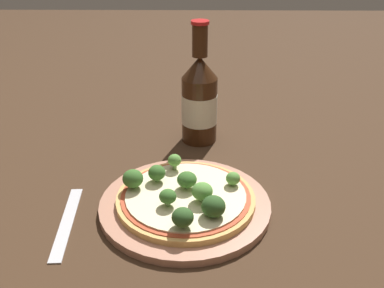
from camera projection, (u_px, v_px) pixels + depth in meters
The scene contains 14 objects.
ground_plane at pixel (178, 208), 0.69m from camera, with size 3.00×3.00×0.00m, color #3D2819.
plate at pixel (185, 203), 0.69m from camera, with size 0.26×0.26×0.01m.
pizza at pixel (186, 196), 0.68m from camera, with size 0.21×0.21×0.01m.
broccoli_floret_0 at pixel (133, 179), 0.68m from camera, with size 0.03×0.03×0.03m.
broccoli_floret_1 at pixel (213, 206), 0.62m from camera, with size 0.03×0.03×0.03m.
broccoli_floret_2 at pixel (175, 161), 0.73m from camera, with size 0.02×0.02×0.03m.
broccoli_floret_3 at pixel (202, 191), 0.65m from camera, with size 0.03×0.03×0.03m.
broccoli_floret_4 at pixel (187, 180), 0.68m from camera, with size 0.03×0.03×0.03m.
broccoli_floret_5 at pixel (183, 217), 0.60m from camera, with size 0.03×0.03×0.03m.
broccoli_floret_6 at pixel (168, 197), 0.64m from camera, with size 0.03×0.03×0.03m.
broccoli_floret_7 at pixel (233, 178), 0.69m from camera, with size 0.02×0.02×0.02m.
broccoli_floret_8 at pixel (157, 173), 0.70m from camera, with size 0.03×0.03×0.03m.
beer_bottle at pixel (199, 99), 0.85m from camera, with size 0.07×0.07×0.23m.
fork at pixel (67, 222), 0.66m from camera, with size 0.03×0.17×0.00m.
Camera 1 is at (0.03, -0.56, 0.41)m, focal length 42.00 mm.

